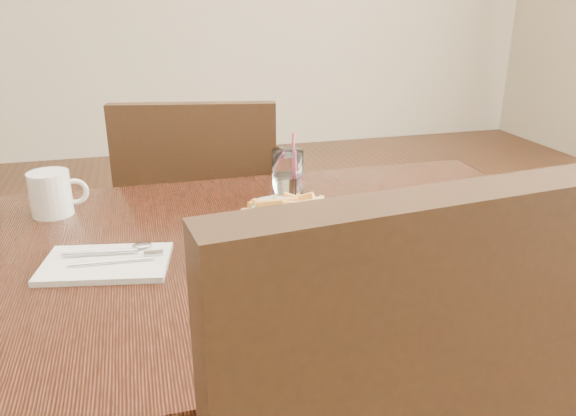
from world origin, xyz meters
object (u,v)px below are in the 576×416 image
object	(u,v)px
fries_plate	(288,240)
coffee_mug	(52,194)
loaded_fries	(288,215)
table	(280,280)
water_glass	(288,178)
chair_far	(203,232)

from	to	relation	value
fries_plate	coffee_mug	world-z (taller)	coffee_mug
loaded_fries	table	bearing A→B (deg)	132.06
table	coffee_mug	world-z (taller)	coffee_mug
water_glass	table	bearing A→B (deg)	-108.78
fries_plate	loaded_fries	world-z (taller)	loaded_fries
chair_far	water_glass	distance (m)	0.51
table	loaded_fries	distance (m)	0.14
table	chair_far	bearing A→B (deg)	96.76
table	loaded_fries	xyz separation A→B (m)	(0.01, -0.01, 0.13)
chair_far	loaded_fries	xyz separation A→B (m)	(0.08, -0.63, 0.29)
chair_far	loaded_fries	world-z (taller)	chair_far
chair_far	fries_plate	bearing A→B (deg)	-82.37
table	water_glass	bearing A→B (deg)	71.22
loaded_fries	coffee_mug	distance (m)	0.50
fries_plate	coffee_mug	bearing A→B (deg)	147.53
table	water_glass	size ratio (longest dim) A/B	7.98
fries_plate	loaded_fries	distance (m)	0.05
water_glass	coffee_mug	xyz separation A→B (m)	(-0.48, 0.04, -0.00)
table	coffee_mug	xyz separation A→B (m)	(-0.41, 0.26, 0.12)
chair_far	coffee_mug	world-z (taller)	chair_far
loaded_fries	coffee_mug	size ratio (longest dim) A/B	2.42
loaded_fries	water_glass	size ratio (longest dim) A/B	1.84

